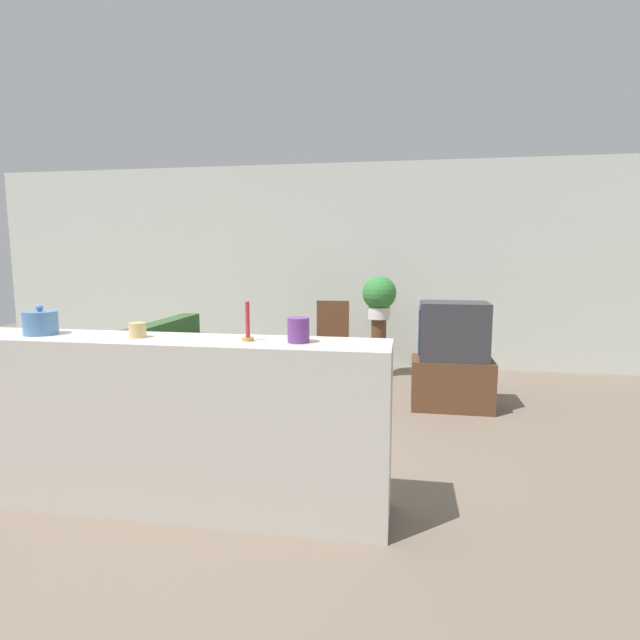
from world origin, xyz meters
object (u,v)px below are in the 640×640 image
television (453,331)px  potted_plant (379,296)px  wooden_chair (331,336)px  couch (177,378)px  decorative_bowl (41,323)px

television → potted_plant: size_ratio=1.26×
wooden_chair → television: bearing=-34.5°
couch → potted_plant: potted_plant is taller
couch → decorative_bowl: 2.01m
decorative_bowl → television: bearing=40.5°
couch → decorative_bowl: size_ratio=10.07×
wooden_chair → decorative_bowl: decorative_bowl is taller
wooden_chair → couch: bearing=-134.8°
couch → wooden_chair: bearing=45.2°
couch → wooden_chair: size_ratio=2.09×
television → couch: bearing=-170.8°
television → decorative_bowl: bearing=-139.5°
wooden_chair → potted_plant: potted_plant is taller
wooden_chair → potted_plant: 0.77m
television → potted_plant: potted_plant is taller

